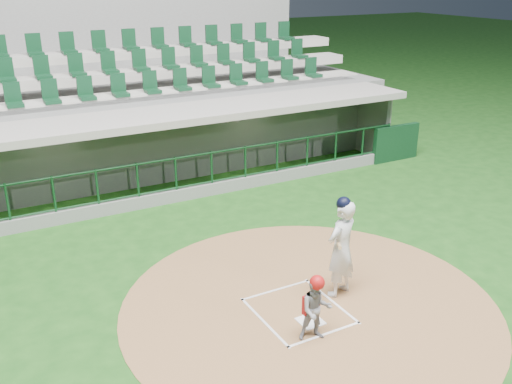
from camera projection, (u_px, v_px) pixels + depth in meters
ground at (290, 304)px, 10.97m from camera, size 120.00×120.00×0.00m
dirt_circle at (309, 304)px, 10.94m from camera, size 7.20×7.20×0.01m
home_plate at (310, 321)px, 10.39m from camera, size 0.43×0.43×0.02m
batter_box_chalk at (299, 311)px, 10.72m from camera, size 1.55×1.80×0.01m
dugout_structure at (156, 150)px, 17.07m from camera, size 16.40×3.70×3.00m
seating_deck at (122, 114)px, 19.37m from camera, size 17.00×6.72×5.15m
batter at (341, 247)px, 10.94m from camera, size 0.95×0.97×2.06m
catcher at (316, 308)px, 9.72m from camera, size 0.68×0.61×1.23m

